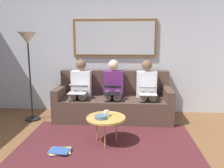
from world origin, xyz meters
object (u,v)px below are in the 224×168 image
at_px(person_right, 80,87).
at_px(magazine_stack, 60,151).
at_px(person_middle, 113,88).
at_px(laptop_black, 112,90).
at_px(standing_lamp, 28,48).
at_px(person_left, 147,88).
at_px(laptop_white, 148,90).
at_px(coffee_table, 106,118).
at_px(couch, 113,102).
at_px(framed_mirror, 115,38).
at_px(laptop_silver, 78,89).
at_px(cup, 107,113).
at_px(bowl, 101,117).

bearing_deg(person_right, magazine_stack, 90.03).
distance_m(person_middle, laptop_black, 0.24).
bearing_deg(standing_lamp, person_left, -174.81).
distance_m(laptop_white, standing_lamp, 2.31).
bearing_deg(coffee_table, couch, -91.58).
distance_m(framed_mirror, magazine_stack, 2.56).
distance_m(coffee_table, laptop_silver, 1.12).
relative_size(cup, laptop_black, 0.27).
relative_size(laptop_black, magazine_stack, 1.00).
bearing_deg(framed_mirror, cup, 88.95).
relative_size(laptop_black, person_right, 0.29).
bearing_deg(couch, laptop_black, 90.00).
bearing_deg(framed_mirror, laptop_silver, 47.27).
distance_m(couch, coffee_table, 1.22).
relative_size(person_middle, person_right, 1.00).
bearing_deg(couch, person_right, 6.13).
relative_size(cup, laptop_white, 0.27).
relative_size(person_left, laptop_silver, 3.19).
xyz_separation_m(bowl, person_right, (0.54, -1.21, 0.18)).
bearing_deg(framed_mirror, coffee_table, 88.80).
height_order(coffee_table, magazine_stack, coffee_table).
height_order(bowl, person_middle, person_middle).
bearing_deg(coffee_table, standing_lamp, -32.07).
distance_m(bowl, magazine_stack, 0.73).
xyz_separation_m(bowl, laptop_silver, (0.54, -0.98, 0.20)).
height_order(person_left, person_right, same).
height_order(framed_mirror, laptop_black, framed_mirror).
relative_size(laptop_silver, standing_lamp, 0.22).
height_order(person_right, laptop_silver, person_right).
relative_size(person_left, person_middle, 1.00).
relative_size(person_middle, laptop_silver, 3.19).
bearing_deg(person_right, laptop_black, 159.30).
distance_m(coffee_table, laptop_white, 1.15).
height_order(cup, magazine_stack, cup).
distance_m(cup, laptop_silver, 1.07).
bearing_deg(person_right, person_middle, 180.00).
distance_m(couch, framed_mirror, 1.30).
distance_m(framed_mirror, laptop_white, 1.33).
bearing_deg(magazine_stack, bowl, -152.25).
xyz_separation_m(person_middle, magazine_stack, (0.64, 1.50, -0.58)).
distance_m(laptop_black, standing_lamp, 1.72).
bearing_deg(laptop_black, person_right, -20.70).
xyz_separation_m(coffee_table, cup, (-0.01, -0.05, 0.06)).
bearing_deg(person_middle, standing_lamp, 7.31).
xyz_separation_m(person_left, laptop_silver, (1.28, 0.24, 0.02)).
distance_m(laptop_white, laptop_silver, 1.28).
bearing_deg(person_right, coffee_table, 117.82).
relative_size(cup, standing_lamp, 0.05).
xyz_separation_m(couch, standing_lamp, (1.55, 0.27, 1.06)).
xyz_separation_m(framed_mirror, cup, (0.03, 1.56, -1.10)).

